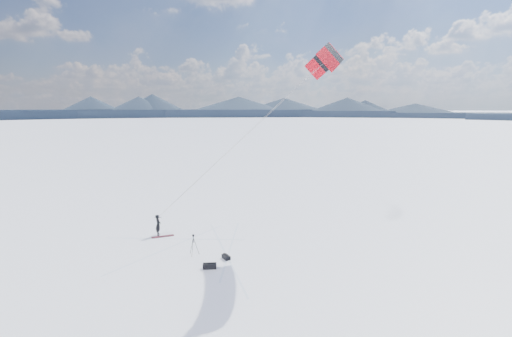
# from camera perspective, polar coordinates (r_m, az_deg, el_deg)

# --- Properties ---
(ground) EXTENTS (1800.00, 1800.00, 0.00)m
(ground) POSITION_cam_1_polar(r_m,az_deg,el_deg) (25.93, -10.13, -12.35)
(ground) COLOR white
(horizon_hills) EXTENTS (704.84, 706.81, 8.89)m
(horizon_hills) POSITION_cam_1_polar(r_m,az_deg,el_deg) (24.80, -10.38, -4.48)
(horizon_hills) COLOR #1E2C3E
(horizon_hills) RESTS_ON ground
(snow_tracks) EXTENTS (13.93, 9.84, 0.01)m
(snow_tracks) POSITION_cam_1_polar(r_m,az_deg,el_deg) (26.58, -14.29, -11.94)
(snow_tracks) COLOR silver
(snow_tracks) RESTS_ON ground
(snowkiter) EXTENTS (0.50, 0.65, 1.58)m
(snowkiter) POSITION_cam_1_polar(r_m,az_deg,el_deg) (29.38, -14.76, -9.86)
(snowkiter) COLOR black
(snowkiter) RESTS_ON ground
(snowboard) EXTENTS (1.59, 1.01, 0.04)m
(snowboard) POSITION_cam_1_polar(r_m,az_deg,el_deg) (28.94, -14.15, -10.09)
(snowboard) COLOR maroon
(snowboard) RESTS_ON ground
(tripod) EXTENTS (0.65, 0.60, 1.39)m
(tripod) POSITION_cam_1_polar(r_m,az_deg,el_deg) (24.92, -9.61, -11.06)
(tripod) COLOR black
(tripod) RESTS_ON ground
(gear_bag_a) EXTENTS (0.86, 0.51, 0.36)m
(gear_bag_a) POSITION_cam_1_polar(r_m,az_deg,el_deg) (23.12, -7.15, -14.64)
(gear_bag_a) COLOR black
(gear_bag_a) RESTS_ON ground
(gear_bag_b) EXTENTS (0.65, 0.72, 0.30)m
(gear_bag_b) POSITION_cam_1_polar(r_m,az_deg,el_deg) (24.32, -4.63, -13.41)
(gear_bag_b) COLOR black
(gear_bag_b) RESTS_ON ground
(power_kite) EXTENTS (13.59, 6.83, 12.51)m
(power_kite) POSITION_cam_1_polar(r_m,az_deg,el_deg) (27.07, 10.89, 16.25)
(power_kite) COLOR red
(power_kite) RESTS_ON ground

